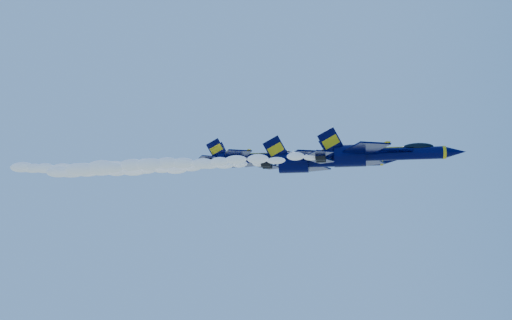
# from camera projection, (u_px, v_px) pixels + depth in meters

# --- Properties ---
(jet_lead) EXTENTS (17.29, 14.19, 6.43)m
(jet_lead) POSITION_uv_depth(u_px,v_px,m) (379.00, 154.00, 67.22)
(jet_lead) COLOR #00012D
(smoke_trail_jet_lead) EXTENTS (31.73, 1.79, 1.61)m
(smoke_trail_jet_lead) POSITION_uv_depth(u_px,v_px,m) (189.00, 163.00, 70.88)
(smoke_trail_jet_lead) COLOR white
(jet_second) EXTENTS (18.50, 15.18, 6.87)m
(jet_second) POSITION_uv_depth(u_px,v_px,m) (321.00, 161.00, 76.03)
(jet_second) COLOR #00012D
(smoke_trail_jet_second) EXTENTS (31.73, 1.91, 1.72)m
(smoke_trail_jet_second) POSITION_uv_depth(u_px,v_px,m) (151.00, 169.00, 79.78)
(smoke_trail_jet_second) COLOR white
(jet_third) EXTENTS (15.93, 13.07, 5.92)m
(jet_third) POSITION_uv_depth(u_px,v_px,m) (252.00, 158.00, 83.43)
(jet_third) COLOR #00012D
(smoke_trail_jet_third) EXTENTS (31.73, 1.65, 1.48)m
(smoke_trail_jet_third) POSITION_uv_depth(u_px,v_px,m) (106.00, 165.00, 87.00)
(smoke_trail_jet_third) COLOR white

